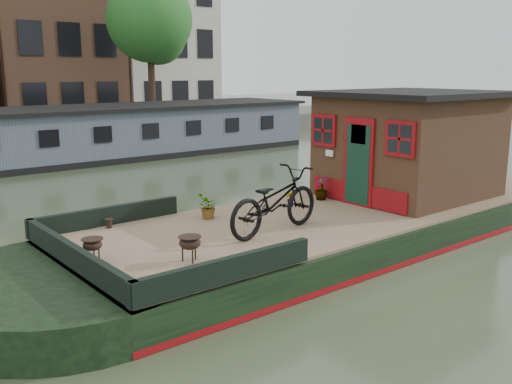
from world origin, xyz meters
TOP-DOWN VIEW (x-y plane):
  - ground at (0.00, 0.00)m, footprint 120.00×120.00m
  - houseboat_hull at (-1.33, 0.00)m, footprint 14.01×4.02m
  - houseboat_deck at (0.00, 0.00)m, footprint 11.80×3.80m
  - bow_bulwark at (-5.07, 0.00)m, footprint 3.00×4.00m
  - cabin at (2.19, 0.00)m, footprint 4.00×3.50m
  - bicycle at (-2.37, -0.46)m, footprint 2.30×1.05m
  - potted_plant_b at (-0.78, 0.86)m, footprint 0.23×0.24m
  - potted_plant_c at (-2.75, 1.09)m, footprint 0.59×0.59m
  - potted_plant_d at (0.20, 0.88)m, footprint 0.32×0.32m
  - potted_plant_e at (-3.81, -1.70)m, footprint 0.19×0.20m
  - brazier_front at (-4.43, -0.87)m, footprint 0.45×0.45m
  - brazier_rear at (-5.60, 0.03)m, footprint 0.46×0.46m
  - bollard_port at (-4.57, 1.70)m, footprint 0.16×0.16m
  - bollard_stbd at (-5.60, -1.57)m, footprint 0.17×0.17m
  - far_houseboat at (0.00, 14.00)m, footprint 20.40×4.40m
  - quay at (0.00, 20.50)m, footprint 60.00×6.00m
  - tree_right at (6.14, 19.07)m, footprint 4.40×4.40m

SIDE VIEW (x-z plane):
  - ground at x=0.00m, z-range 0.00..0.00m
  - houseboat_hull at x=-1.33m, z-range -0.03..0.57m
  - quay at x=0.00m, z-range 0.00..0.90m
  - houseboat_deck at x=0.00m, z-range 0.60..0.65m
  - bollard_port at x=-4.57m, z-range 0.65..0.83m
  - bollard_stbd at x=-5.60m, z-range 0.65..0.85m
  - potted_plant_e at x=-3.81m, z-range 0.65..0.96m
  - potted_plant_b at x=-0.78m, z-range 0.65..0.99m
  - bow_bulwark at x=-5.07m, z-range 0.65..1.00m
  - brazier_rear at x=-5.60m, z-range 0.65..1.03m
  - brazier_front at x=-4.43m, z-range 0.65..1.06m
  - potted_plant_c at x=-2.75m, z-range 0.65..1.15m
  - potted_plant_d at x=0.20m, z-range 0.65..1.18m
  - far_houseboat at x=0.00m, z-range -0.09..2.02m
  - bicycle at x=-2.37m, z-range 0.65..1.81m
  - cabin at x=2.19m, z-range 0.67..3.09m
  - tree_right at x=6.14m, z-range 2.19..9.59m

